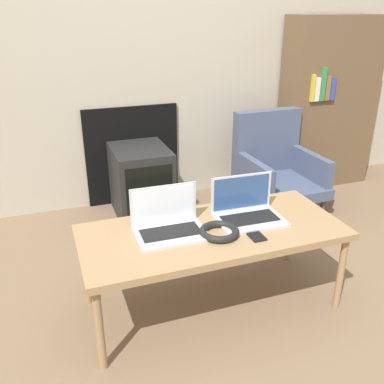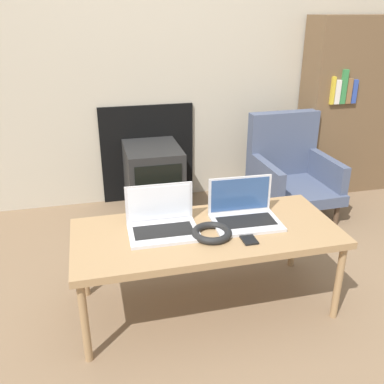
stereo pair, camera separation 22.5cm
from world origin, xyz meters
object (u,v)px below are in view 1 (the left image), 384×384
Objects in this scene: laptop_right at (247,210)px; phone at (254,234)px; laptop_left at (168,223)px; headphones at (219,232)px; tv at (141,181)px; armchair at (275,164)px.

phone is (-0.05, -0.17, -0.04)m from laptop_right.
laptop_left is 0.99× the size of laptop_right.
laptop_left reaches higher than headphones.
armchair is at bearing -10.59° from tv.
laptop_left reaches higher than phone.
armchair reaches higher than headphones.
phone is 0.20× the size of armchair.
armchair is (0.73, 0.95, -0.16)m from laptop_right.
phone is (0.38, -0.17, -0.04)m from laptop_left.
laptop_left is at bearing -178.14° from laptop_right.
armchair reaches higher than laptop_right.
laptop_right reaches higher than phone.
armchair is (0.77, 1.13, -0.12)m from phone.
laptop_left is 0.42m from laptop_right.
phone is at bearing -103.55° from laptop_right.
armchair is at bearing 48.98° from headphones.
phone is at bearing -23.45° from laptop_left.
laptop_right is 0.66× the size of tv.
laptop_right is 1.77× the size of headphones.
tv is (-0.24, 1.32, -0.20)m from phone.
laptop_right is 1.21m from armchair.
laptop_right reaches higher than headphones.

